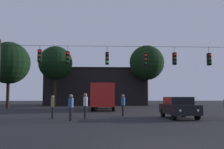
{
  "coord_description": "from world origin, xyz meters",
  "views": [
    {
      "loc": [
        -1.85,
        -8.19,
        1.5
      ],
      "look_at": [
        -0.69,
        17.3,
        3.7
      ],
      "focal_mm": 42.42,
      "sensor_mm": 36.0,
      "label": 1
    }
  ],
  "objects": [
    {
      "name": "ground_plane",
      "position": [
        0.0,
        24.5,
        0.0
      ],
      "size": [
        168.0,
        168.0,
        0.0
      ],
      "primitive_type": "plane",
      "color": "black",
      "rests_on": "ground"
    },
    {
      "name": "overhead_signal_span",
      "position": [
        0.01,
        11.86,
        3.57
      ],
      "size": [
        19.26,
        0.44,
        5.85
      ],
      "color": "black",
      "rests_on": "ground"
    },
    {
      "name": "city_bus",
      "position": [
        -1.36,
        24.33,
        1.87
      ],
      "size": [
        2.96,
        11.09,
        3.0
      ],
      "color": "#B21E19",
      "rests_on": "ground"
    },
    {
      "name": "car_near_right",
      "position": [
        3.75,
        10.52,
        0.8
      ],
      "size": [
        1.85,
        4.36,
        1.52
      ],
      "color": "black",
      "rests_on": "ground"
    },
    {
      "name": "pedestrian_crossing_left",
      "position": [
        -3.73,
        9.11,
        0.96
      ],
      "size": [
        0.32,
        0.41,
        1.69
      ],
      "color": "black",
      "rests_on": "ground"
    },
    {
      "name": "pedestrian_crossing_center",
      "position": [
        -2.88,
        10.67,
        1.01
      ],
      "size": [
        0.28,
        0.38,
        1.78
      ],
      "color": "black",
      "rests_on": "ground"
    },
    {
      "name": "pedestrian_crossing_right",
      "position": [
        -5.2,
        10.84,
        0.92
      ],
      "size": [
        0.31,
        0.4,
        1.63
      ],
      "color": "black",
      "rests_on": "ground"
    },
    {
      "name": "pedestrian_trailing",
      "position": [
        -0.01,
        12.84,
        0.98
      ],
      "size": [
        0.33,
        0.41,
        1.73
      ],
      "color": "black",
      "rests_on": "ground"
    },
    {
      "name": "corner_building",
      "position": [
        -2.75,
        45.96,
        3.47
      ],
      "size": [
        18.44,
        13.62,
        6.94
      ],
      "color": "black",
      "rests_on": "ground"
    },
    {
      "name": "tree_left_silhouette",
      "position": [
        -14.2,
        27.92,
        6.13
      ],
      "size": [
        5.7,
        5.7,
        9.0
      ],
      "color": "black",
      "rests_on": "ground"
    },
    {
      "name": "tree_behind_building",
      "position": [
        6.36,
        37.62,
        7.54
      ],
      "size": [
        6.09,
        6.09,
        10.61
      ],
      "color": "black",
      "rests_on": "ground"
    },
    {
      "name": "tree_right_far",
      "position": [
        -9.08,
        34.81,
        7.02
      ],
      "size": [
        5.5,
        5.5,
        9.8
      ],
      "color": "#2D2116",
      "rests_on": "ground"
    }
  ]
}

